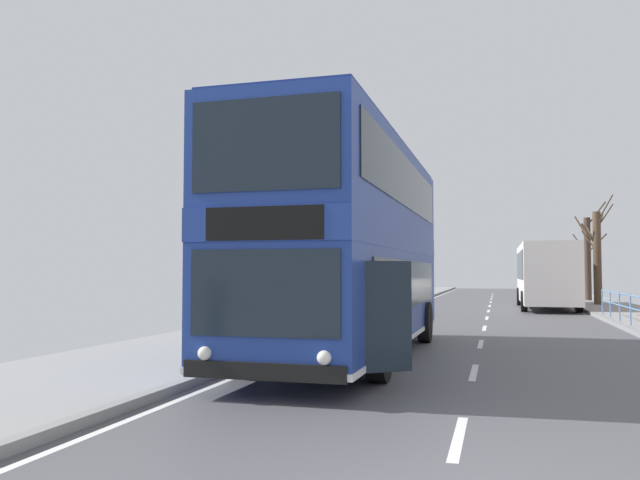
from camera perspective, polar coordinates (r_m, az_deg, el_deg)
double_decker_bus_main at (r=13.98m, az=2.68°, el=-0.54°), size 3.22×10.61×4.55m
background_bus_far_lane at (r=34.52m, az=19.29°, el=-2.83°), size 2.66×9.98×3.19m
bare_tree_far_00 at (r=36.74m, az=23.26°, el=-1.23°), size 1.76×1.78×5.67m
bare_tree_far_01 at (r=42.18m, az=22.55°, el=-1.37°), size 1.82×2.84×5.89m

